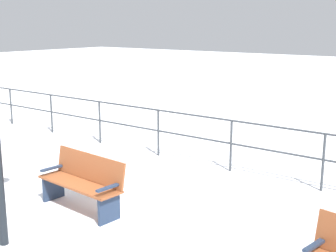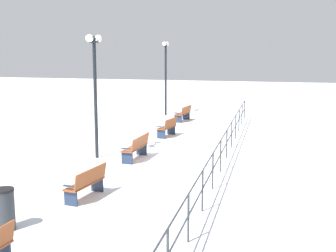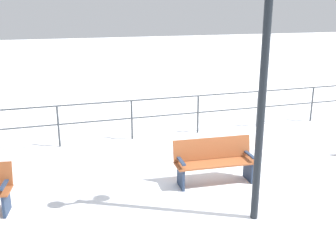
{
  "view_description": "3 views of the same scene",
  "coord_description": "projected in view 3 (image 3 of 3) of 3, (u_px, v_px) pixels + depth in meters",
  "views": [
    {
      "loc": [
        4.93,
        5.59,
        3.09
      ],
      "look_at": [
        -2.31,
        0.1,
        1.05
      ],
      "focal_mm": 49.06,
      "sensor_mm": 36.0,
      "label": 1
    },
    {
      "loc": [
        -5.1,
        16.24,
        4.27
      ],
      "look_at": [
        -1.28,
        0.03,
        1.35
      ],
      "focal_mm": 49.06,
      "sensor_mm": 36.0,
      "label": 2
    },
    {
      "loc": [
        7.05,
        -3.33,
        3.59
      ],
      "look_at": [
        -1.71,
        -0.47,
        0.8
      ],
      "focal_mm": 42.87,
      "sensor_mm": 36.0,
      "label": 3
    }
  ],
  "objects": [
    {
      "name": "waterfront_railing",
      "position": [
        166.0,
        110.0,
        11.27
      ],
      "size": [
        0.05,
        21.64,
        1.12
      ],
      "color": "#383D42",
      "rests_on": "ground"
    },
    {
      "name": "bench_third",
      "position": [
        214.0,
        160.0,
        8.34
      ],
      "size": [
        0.66,
        1.73,
        0.93
      ],
      "rotation": [
        0.0,
        0.0,
        -0.07
      ],
      "color": "brown",
      "rests_on": "ground"
    },
    {
      "name": "lamppost_middle",
      "position": [
        267.0,
        29.0,
        6.12
      ],
      "size": [
        0.29,
        1.15,
        4.68
      ],
      "color": "black",
      "rests_on": "ground"
    },
    {
      "name": "ground_plane",
      "position": [
        214.0,
        183.0,
        8.44
      ],
      "size": [
        80.0,
        80.0,
        0.0
      ],
      "primitive_type": "plane",
      "color": "white",
      "rests_on": "ground"
    }
  ]
}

